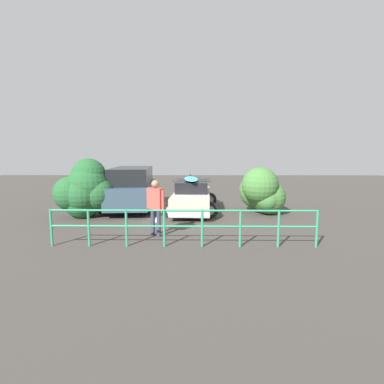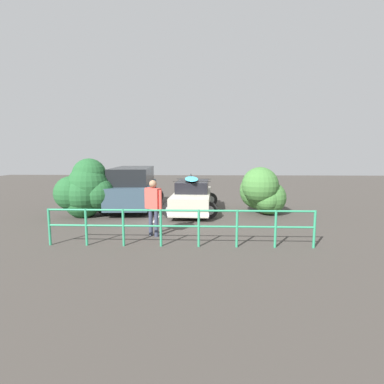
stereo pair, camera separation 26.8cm
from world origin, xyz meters
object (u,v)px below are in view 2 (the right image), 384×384
(suv_car, at_px, (133,188))
(bush_near_left, at_px, (262,192))
(person_bystander, at_px, (153,203))
(sedan_car, at_px, (192,197))
(bush_near_right, at_px, (86,189))

(suv_car, height_order, bush_near_left, bush_near_left)
(person_bystander, bearing_deg, sedan_car, -105.13)
(suv_car, relative_size, bush_near_left, 1.94)
(person_bystander, relative_size, bush_near_right, 0.72)
(bush_near_right, bearing_deg, bush_near_left, -173.89)
(sedan_car, distance_m, bush_near_right, 4.53)
(sedan_car, xyz_separation_m, bush_near_right, (4.31, 1.31, 0.47))
(sedan_car, bearing_deg, person_bystander, 74.87)
(bush_near_left, bearing_deg, sedan_car, -10.02)
(bush_near_left, xyz_separation_m, bush_near_right, (7.31, 0.78, 0.17))
(suv_car, relative_size, person_bystander, 2.70)
(sedan_car, xyz_separation_m, bush_near_left, (-3.00, 0.53, 0.30))
(person_bystander, relative_size, bush_near_left, 0.72)
(suv_car, xyz_separation_m, bush_near_right, (1.52, 1.79, 0.13))
(bush_near_left, bearing_deg, person_bystander, 40.93)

